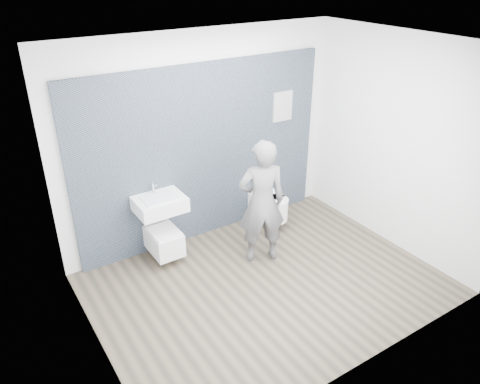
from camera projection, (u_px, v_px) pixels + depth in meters
ground at (267, 284)px, 5.66m from camera, size 4.00×4.00×0.00m
room_shell at (271, 151)px, 4.88m from camera, size 4.00×4.00×4.00m
tile_wall at (207, 231)px, 6.76m from camera, size 3.60×0.06×2.40m
washbasin at (160, 204)px, 5.82m from camera, size 0.61×0.46×0.46m
toilet_square at (164, 239)px, 6.03m from camera, size 0.36×0.52×0.67m
toilet_rounded at (270, 206)px, 6.79m from camera, size 0.37×0.62×0.34m
info_placard at (278, 209)px, 7.34m from camera, size 0.32×0.03×0.42m
visitor at (262, 202)px, 5.80m from camera, size 0.70×0.58×1.65m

